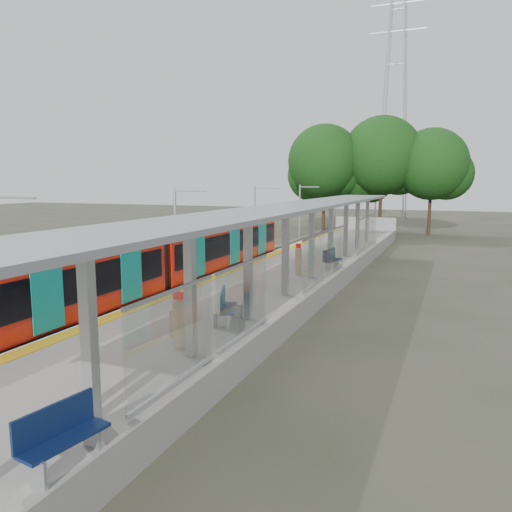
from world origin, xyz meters
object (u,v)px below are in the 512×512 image
at_px(train, 143,264).
at_px(bench_near, 61,434).
at_px(info_pillar_far, 298,261).
at_px(info_pillar_near, 179,323).
at_px(bench_far, 331,258).
at_px(bench_mid, 226,305).
at_px(litter_bin, 176,323).

distance_m(train, bench_near, 14.50).
xyz_separation_m(train, info_pillar_far, (5.62, 5.56, -0.36)).
xyz_separation_m(bench_near, info_pillar_near, (-1.30, 6.02, 0.15)).
bearing_deg(info_pillar_near, info_pillar_far, 93.14).
relative_size(train, bench_far, 16.75).
relative_size(info_pillar_near, info_pillar_far, 1.03).
distance_m(train, bench_mid, 7.06).
bearing_deg(info_pillar_near, train, 133.53).
bearing_deg(bench_near, bench_far, 100.32).
bearing_deg(train, bench_far, 49.19).
distance_m(bench_mid, info_pillar_far, 9.34).
distance_m(info_pillar_near, info_pillar_far, 12.17).
bearing_deg(bench_mid, info_pillar_far, 70.31).
bearing_deg(bench_far, litter_bin, -87.20).
bearing_deg(train, bench_near, -60.63).
relative_size(bench_mid, info_pillar_near, 1.03).
distance_m(train, litter_bin, 7.73).
bearing_deg(bench_near, info_pillar_far, 104.08).
height_order(info_pillar_near, info_pillar_far, info_pillar_near).
height_order(train, bench_mid, train).
bearing_deg(info_pillar_far, litter_bin, -71.96).
bearing_deg(bench_near, train, 128.76).
bearing_deg(litter_bin, info_pillar_near, -54.74).
distance_m(info_pillar_near, litter_bin, 1.14).
xyz_separation_m(info_pillar_far, litter_bin, (-0.45, -11.27, -0.28)).
bearing_deg(bench_far, bench_mid, -84.51).
height_order(bench_mid, info_pillar_far, info_pillar_far).
distance_m(bench_near, info_pillar_near, 6.16).
height_order(bench_near, info_pillar_near, info_pillar_near).
height_order(train, info_pillar_near, train).
distance_m(bench_near, info_pillar_far, 18.25).
bearing_deg(info_pillar_near, bench_far, 88.41).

